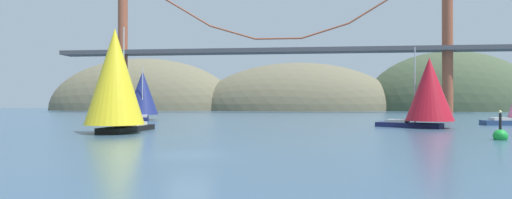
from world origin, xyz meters
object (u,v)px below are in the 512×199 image
(sailboat_yellow_sail, at_px, (115,79))
(channel_buoy, at_px, (500,135))
(sailboat_crimson_sail, at_px, (428,91))
(sailboat_navy_sail, at_px, (143,94))

(sailboat_yellow_sail, height_order, channel_buoy, sailboat_yellow_sail)
(channel_buoy, bearing_deg, sailboat_crimson_sail, 94.04)
(sailboat_navy_sail, height_order, channel_buoy, sailboat_navy_sail)
(sailboat_navy_sail, distance_m, sailboat_crimson_sail, 45.66)
(channel_buoy, bearing_deg, sailboat_navy_sail, 142.08)
(sailboat_navy_sail, relative_size, channel_buoy, 3.71)
(sailboat_crimson_sail, relative_size, sailboat_yellow_sail, 0.90)
(sailboat_crimson_sail, bearing_deg, sailboat_navy_sail, 156.79)
(sailboat_navy_sail, relative_size, sailboat_crimson_sail, 1.01)
(sailboat_navy_sail, bearing_deg, channel_buoy, -37.92)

